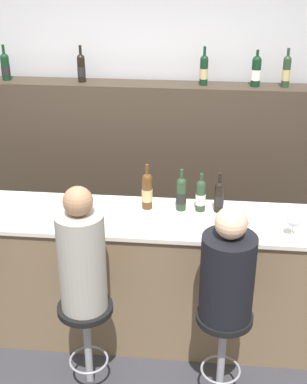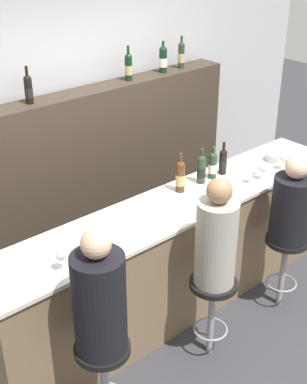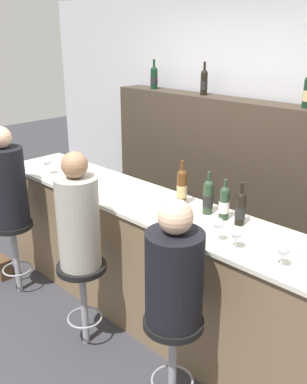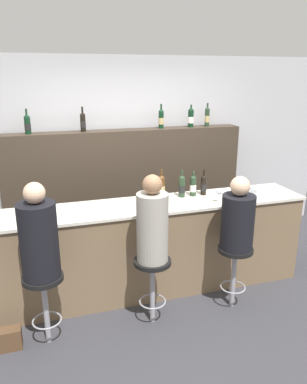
# 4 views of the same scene
# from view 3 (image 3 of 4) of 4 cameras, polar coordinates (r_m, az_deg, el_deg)

# --- Properties ---
(ground_plane) EXTENTS (16.00, 16.00, 0.00)m
(ground_plane) POSITION_cam_3_polar(r_m,az_deg,el_deg) (3.55, -3.11, -18.46)
(ground_plane) COLOR #333338
(wall_back) EXTENTS (6.40, 0.05, 2.60)m
(wall_back) POSITION_cam_3_polar(r_m,az_deg,el_deg) (4.23, 14.32, 7.26)
(wall_back) COLOR #B2B2B7
(wall_back) RESTS_ON ground_plane
(bar_counter) EXTENTS (3.44, 0.61, 1.03)m
(bar_counter) POSITION_cam_3_polar(r_m,az_deg,el_deg) (3.42, 0.29, -9.59)
(bar_counter) COLOR brown
(bar_counter) RESTS_ON ground_plane
(back_bar_cabinet) EXTENTS (3.23, 0.28, 1.65)m
(back_bar_cabinet) POSITION_cam_3_polar(r_m,az_deg,el_deg) (4.18, 12.17, 0.47)
(back_bar_cabinet) COLOR #382D23
(back_bar_cabinet) RESTS_ON ground_plane
(wine_bottle_counter_0) EXTENTS (0.08, 0.08, 0.34)m
(wine_bottle_counter_0) POSITION_cam_3_polar(r_m,az_deg,el_deg) (3.14, 3.80, 0.71)
(wine_bottle_counter_0) COLOR #4C2D14
(wine_bottle_counter_0) RESTS_ON bar_counter
(wine_bottle_counter_1) EXTENTS (0.07, 0.07, 0.31)m
(wine_bottle_counter_1) POSITION_cam_3_polar(r_m,az_deg,el_deg) (3.01, 7.29, -0.61)
(wine_bottle_counter_1) COLOR #233823
(wine_bottle_counter_1) RESTS_ON bar_counter
(wine_bottle_counter_2) EXTENTS (0.07, 0.07, 0.29)m
(wine_bottle_counter_2) POSITION_cam_3_polar(r_m,az_deg,el_deg) (2.93, 9.41, -1.40)
(wine_bottle_counter_2) COLOR #233823
(wine_bottle_counter_2) RESTS_ON bar_counter
(wine_bottle_counter_3) EXTENTS (0.07, 0.07, 0.30)m
(wine_bottle_counter_3) POSITION_cam_3_polar(r_m,az_deg,el_deg) (2.87, 11.51, -2.12)
(wine_bottle_counter_3) COLOR black
(wine_bottle_counter_3) RESTS_ON bar_counter
(wine_bottle_backbar_0) EXTENTS (0.08, 0.08, 0.31)m
(wine_bottle_backbar_0) POSITION_cam_3_polar(r_m,az_deg,el_deg) (4.71, 0.07, 15.04)
(wine_bottle_backbar_0) COLOR black
(wine_bottle_backbar_0) RESTS_ON back_bar_cabinet
(wine_bottle_backbar_1) EXTENTS (0.07, 0.07, 0.31)m
(wine_bottle_backbar_1) POSITION_cam_3_polar(r_m,az_deg,el_deg) (4.27, 6.75, 14.36)
(wine_bottle_backbar_1) COLOR black
(wine_bottle_backbar_1) RESTS_ON back_bar_cabinet
(wine_glass_0) EXTENTS (0.07, 0.07, 0.16)m
(wine_glass_0) POSITION_cam_3_polar(r_m,az_deg,el_deg) (3.93, -13.94, 3.89)
(wine_glass_0) COLOR silver
(wine_glass_0) RESTS_ON bar_counter
(wine_glass_1) EXTENTS (0.07, 0.07, 0.16)m
(wine_glass_1) POSITION_cam_3_polar(r_m,az_deg,el_deg) (2.62, 8.66, -4.30)
(wine_glass_1) COLOR silver
(wine_glass_1) RESTS_ON bar_counter
(wine_glass_2) EXTENTS (0.08, 0.08, 0.14)m
(wine_glass_2) POSITION_cam_3_polar(r_m,az_deg,el_deg) (2.56, 10.99, -5.39)
(wine_glass_2) COLOR silver
(wine_glass_2) RESTS_ON bar_counter
(wine_glass_3) EXTENTS (0.08, 0.08, 0.15)m
(wine_glass_3) POSITION_cam_3_polar(r_m,az_deg,el_deg) (2.43, 16.88, -7.31)
(wine_glass_3) COLOR silver
(wine_glass_3) RESTS_ON bar_counter
(bar_stool_left) EXTENTS (0.36, 0.36, 0.68)m
(bar_stool_left) POSITION_cam_3_polar(r_m,az_deg,el_deg) (3.97, -18.15, -5.94)
(bar_stool_left) COLOR gray
(bar_stool_left) RESTS_ON ground_plane
(guest_seated_left) EXTENTS (0.32, 0.32, 0.85)m
(guest_seated_left) POSITION_cam_3_polar(r_m,az_deg,el_deg) (3.78, -19.02, 1.11)
(guest_seated_left) COLOR black
(guest_seated_left) RESTS_ON bar_stool_left
(bar_stool_middle) EXTENTS (0.36, 0.36, 0.68)m
(bar_stool_middle) POSITION_cam_3_polar(r_m,az_deg,el_deg) (3.21, -9.44, -11.86)
(bar_stool_middle) COLOR gray
(bar_stool_middle) RESTS_ON ground_plane
(guest_seated_middle) EXTENTS (0.29, 0.29, 0.83)m
(guest_seated_middle) POSITION_cam_3_polar(r_m,az_deg,el_deg) (2.97, -10.02, -3.42)
(guest_seated_middle) COLOR gray
(guest_seated_middle) RESTS_ON bar_stool_middle
(bar_stool_right) EXTENTS (0.36, 0.36, 0.68)m
(bar_stool_right) POSITION_cam_3_polar(r_m,az_deg,el_deg) (2.68, 2.62, -19.18)
(bar_stool_right) COLOR gray
(bar_stool_right) RESTS_ON ground_plane
(guest_seated_right) EXTENTS (0.33, 0.33, 0.75)m
(guest_seated_right) POSITION_cam_3_polar(r_m,az_deg,el_deg) (2.40, 2.81, -10.59)
(guest_seated_right) COLOR black
(guest_seated_right) RESTS_ON bar_stool_right
(handbag) EXTENTS (0.26, 0.12, 0.20)m
(handbag) POSITION_cam_3_polar(r_m,az_deg,el_deg) (4.46, -19.76, -9.29)
(handbag) COLOR #513823
(handbag) RESTS_ON ground_plane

